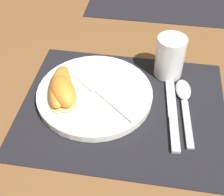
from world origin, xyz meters
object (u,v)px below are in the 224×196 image
object	(u,v)px
juice_glass	(170,59)
knife	(172,113)
plate	(95,94)
spoon	(184,98)
citrus_wedge_1	(63,92)
citrus_wedge_0	(60,87)
fork	(99,92)

from	to	relation	value
juice_glass	knife	size ratio (longest dim) A/B	0.46
plate	spoon	world-z (taller)	plate
plate	citrus_wedge_1	xyz separation A→B (m)	(-0.06, -0.03, 0.03)
juice_glass	citrus_wedge_0	distance (m)	0.25
citrus_wedge_0	spoon	bearing A→B (deg)	7.30
juice_glass	fork	world-z (taller)	juice_glass
fork	citrus_wedge_0	distance (m)	0.08
spoon	citrus_wedge_1	bearing A→B (deg)	-168.35
knife	spoon	size ratio (longest dim) A/B	1.11
juice_glass	spoon	size ratio (longest dim) A/B	0.51
citrus_wedge_0	citrus_wedge_1	bearing A→B (deg)	-56.16
juice_glass	fork	xyz separation A→B (m)	(-0.14, -0.11, -0.02)
juice_glass	citrus_wedge_1	bearing A→B (deg)	-147.63
plate	citrus_wedge_0	world-z (taller)	citrus_wedge_0
knife	fork	bearing A→B (deg)	172.27
plate	citrus_wedge_1	bearing A→B (deg)	-152.96
plate	knife	xyz separation A→B (m)	(0.17, -0.02, -0.01)
knife	citrus_wedge_0	world-z (taller)	citrus_wedge_0
knife	citrus_wedge_1	size ratio (longest dim) A/B	1.95
spoon	knife	bearing A→B (deg)	-117.95
plate	spoon	distance (m)	0.19
citrus_wedge_0	knife	bearing A→B (deg)	-2.70
juice_glass	plate	bearing A→B (deg)	-145.74
plate	knife	bearing A→B (deg)	-7.91
juice_glass	citrus_wedge_1	xyz separation A→B (m)	(-0.21, -0.13, -0.01)
juice_glass	knife	distance (m)	0.13
knife	citrus_wedge_0	bearing A→B (deg)	177.30
plate	juice_glass	world-z (taller)	juice_glass
spoon	citrus_wedge_0	size ratio (longest dim) A/B	1.39
citrus_wedge_1	plate	bearing A→B (deg)	27.04
juice_glass	fork	size ratio (longest dim) A/B	0.62
fork	citrus_wedge_0	size ratio (longest dim) A/B	1.13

